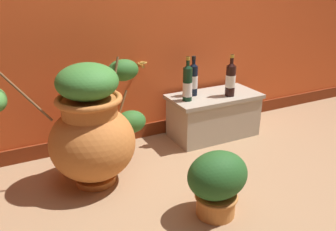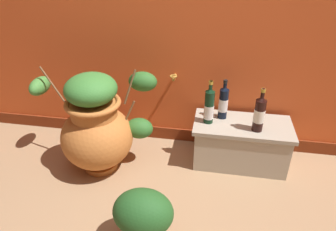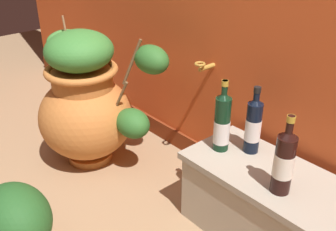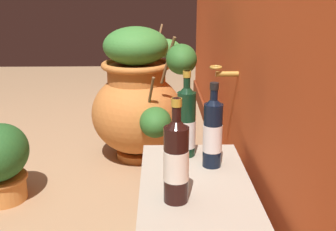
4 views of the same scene
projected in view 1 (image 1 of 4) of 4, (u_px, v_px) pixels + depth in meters
ground_plane at (234, 207)px, 1.96m from camera, size 7.00×7.00×0.00m
terracotta_urn at (92, 128)px, 2.09m from camera, size 0.95×0.57×0.77m
stone_ledge at (213, 114)px, 2.79m from camera, size 0.73×0.37×0.35m
wine_bottle_left at (188, 83)px, 2.55m from camera, size 0.07×0.07×0.33m
wine_bottle_middle at (193, 79)px, 2.67m from camera, size 0.07×0.07×0.31m
wine_bottle_right at (231, 78)px, 2.66m from camera, size 0.08×0.08×0.33m
potted_shrub at (217, 181)px, 1.83m from camera, size 0.34×0.27×0.37m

